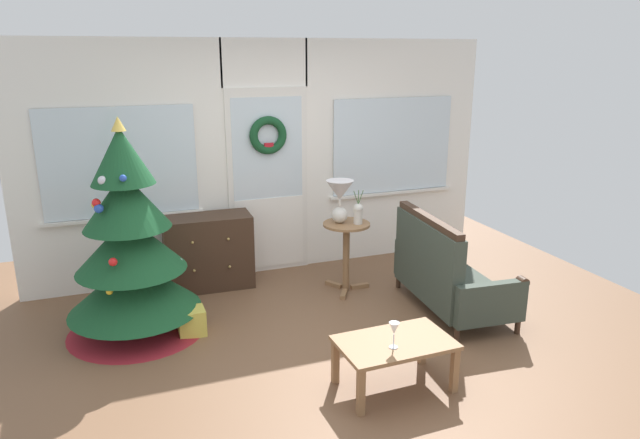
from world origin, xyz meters
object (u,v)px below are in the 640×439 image
Objects in this scene: christmas_tree at (131,254)px; side_table at (346,243)px; flower_vase at (358,213)px; wine_glass at (394,329)px; settee_sofa at (445,273)px; table_lamp at (340,196)px; dresser_cabinet at (208,252)px; coffee_table at (395,348)px; gift_box at (192,322)px.

christmas_tree is 2.13m from side_table.
flower_vase is 1.79× the size of wine_glass.
table_lamp reaches higher than settee_sofa.
settee_sofa is at bearing -48.27° from side_table.
settee_sofa is 1.05m from side_table.
christmas_tree reaches higher than dresser_cabinet.
dresser_cabinet is 2.62× the size of flower_vase.
flower_vase is at bearing -30.96° from side_table.
dresser_cabinet reaches higher than wine_glass.
wine_glass is at bearing -103.13° from side_table.
flower_vase is 1.89m from coffee_table.
gift_box is at bearing 171.56° from settee_sofa.
dresser_cabinet is 2.59m from coffee_table.
dresser_cabinet is 1.12m from gift_box.
wine_glass reaches higher than coffee_table.
dresser_cabinet is 1.25× the size of side_table.
wine_glass is at bearing -50.29° from gift_box.
table_lamp is at bearing -24.21° from dresser_cabinet.
table_lamp is at bearing 6.30° from christmas_tree.
christmas_tree is 9.80× the size of wine_glass.
dresser_cabinet is 1.63m from flower_vase.
side_table is at bearing -24.68° from dresser_cabinet.
flower_vase is at bearing 3.27° from christmas_tree.
table_lamp is (2.05, 0.23, 0.29)m from christmas_tree.
gift_box is (0.45, -0.24, -0.61)m from christmas_tree.
dresser_cabinet is 1.45m from side_table.
flower_vase is 1.94m from wine_glass.
side_table is at bearing 14.38° from gift_box.
table_lamp is 0.52× the size of coffee_table.
wine_glass is at bearing -135.34° from settee_sofa.
side_table is 0.86× the size of coffee_table.
coffee_table is 4.37× the size of wine_glass.
dresser_cabinet is 4.69× the size of wine_glass.
side_table is at bearing 78.02° from coffee_table.
flower_vase is (2.21, 0.13, 0.12)m from christmas_tree.
christmas_tree is at bearing -173.70° from table_lamp.
flower_vase is at bearing 74.55° from coffee_table.
flower_vase reaches higher than wine_glass.
christmas_tree is 2.41m from coffee_table.
christmas_tree is 1.34× the size of settee_sofa.
settee_sofa is at bearing -11.87° from christmas_tree.
christmas_tree is 2.09× the size of dresser_cabinet.
gift_box is at bearing -168.26° from flower_vase.
gift_box is (-1.76, -0.37, -0.73)m from flower_vase.
table_lamp reaches higher than side_table.
gift_box is (-1.66, -0.43, -0.40)m from side_table.
dresser_cabinet is at bearing 111.02° from coffee_table.
gift_box is (-1.60, -0.47, -0.90)m from table_lamp.
settee_sofa is 2.40m from gift_box.
wine_glass is at bearing -106.45° from flower_vase.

